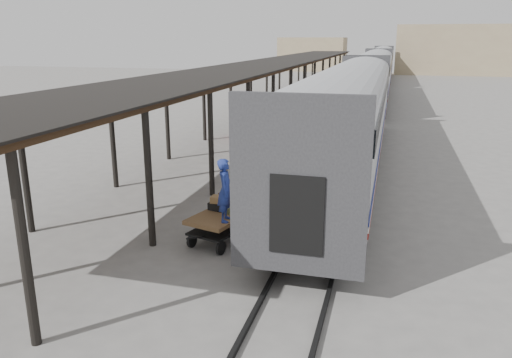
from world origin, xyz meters
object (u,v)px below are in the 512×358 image
Objects in this scene: luggage_tug at (250,128)px; porter at (225,190)px; baggage_cart at (225,219)px; pedestrian at (276,119)px.

porter is (3.76, -15.61, 1.06)m from luggage_tug.
luggage_tug reaches higher than baggage_cart.
luggage_tug is 0.93× the size of pedestrian.
luggage_tug is 0.96× the size of porter.
baggage_cart is 1.30m from porter.
porter reaches higher than luggage_tug.
pedestrian reaches higher than luggage_tug.
pedestrian is (-2.66, 17.75, -0.83)m from porter.
luggage_tug is 2.41m from pedestrian.
pedestrian is at bearing 0.85° from porter.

